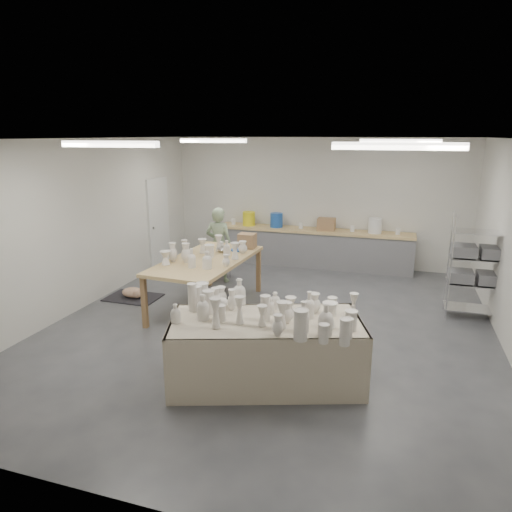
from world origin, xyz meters
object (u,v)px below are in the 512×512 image
(work_table, at_px, (210,258))
(red_stool, at_px, (224,264))
(drying_table, at_px, (266,348))
(potter, at_px, (219,245))

(work_table, bearing_deg, red_stool, 107.05)
(drying_table, relative_size, potter, 1.63)
(drying_table, xyz_separation_m, work_table, (-1.69, 2.21, 0.47))
(red_stool, bearing_deg, potter, -90.00)
(red_stool, bearing_deg, drying_table, -61.90)
(potter, bearing_deg, red_stool, -88.63)
(drying_table, bearing_deg, work_table, 109.04)
(work_table, distance_m, red_stool, 1.89)
(drying_table, distance_m, work_table, 2.82)
(drying_table, bearing_deg, red_stool, 99.67)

